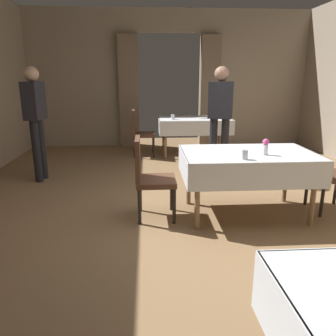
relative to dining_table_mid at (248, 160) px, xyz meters
name	(u,v)px	position (x,y,z in m)	size (l,w,h in m)	color
ground	(193,215)	(-0.61, 0.01, -0.66)	(10.08, 10.08, 0.00)	olive
wall_back	(169,79)	(-0.61, 4.19, 0.85)	(6.40, 0.27, 3.00)	gray
dining_table_mid	(248,160)	(0.00, 0.00, 0.00)	(1.49, 0.95, 0.75)	olive
dining_table_far	(194,123)	(-0.17, 3.15, 0.00)	(1.46, 0.92, 0.75)	olive
chair_mid_left	(149,174)	(-1.13, -0.02, -0.14)	(0.44, 0.44, 0.93)	black
chair_far_left	(140,131)	(-1.28, 3.07, -0.14)	(0.44, 0.44, 0.93)	black
flower_vase_mid	(265,146)	(0.14, -0.14, 0.19)	(0.07, 0.07, 0.18)	silver
glass_mid_b	(244,155)	(-0.15, -0.33, 0.15)	(0.08, 0.08, 0.10)	silver
plate_far_a	(203,118)	(0.00, 3.10, 0.10)	(0.24, 0.24, 0.01)	white
plate_far_b	(219,116)	(0.39, 3.34, 0.10)	(0.24, 0.24, 0.01)	white
glass_far_c	(173,117)	(-0.62, 2.98, 0.14)	(0.07, 0.07, 0.10)	silver
person_waiter_by_doorway	(220,113)	(-0.01, 1.48, 0.37)	(0.41, 0.32, 1.72)	black
person_diner_standing_aside	(35,114)	(-2.80, 1.52, 0.37)	(0.26, 0.38, 1.72)	black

